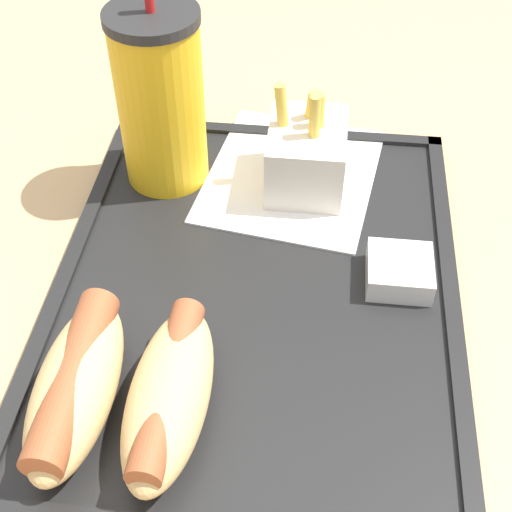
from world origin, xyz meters
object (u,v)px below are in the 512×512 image
at_px(hot_dog_far, 76,385).
at_px(hot_dog_near, 169,394).
at_px(soda_cup, 160,99).
at_px(sauce_cup_mayo, 400,271).
at_px(fries_carton, 303,155).

xyz_separation_m(hot_dog_far, hot_dog_near, (0.00, -0.06, -0.00)).
relative_size(soda_cup, sauce_cup_mayo, 3.85).
relative_size(fries_carton, sauce_cup_mayo, 1.94).
bearing_deg(hot_dog_near, sauce_cup_mayo, -47.58).
relative_size(soda_cup, fries_carton, 1.98).
bearing_deg(hot_dog_near, fries_carton, -15.55).
distance_m(hot_dog_far, sauce_cup_mayo, 0.24).
xyz_separation_m(hot_dog_near, sauce_cup_mayo, (0.13, -0.15, -0.01)).
xyz_separation_m(soda_cup, hot_dog_far, (-0.24, 0.01, -0.05)).
bearing_deg(soda_cup, hot_dog_far, 177.93).
relative_size(hot_dog_far, sauce_cup_mayo, 2.80).
height_order(hot_dog_far, hot_dog_near, same).
height_order(soda_cup, sauce_cup_mayo, soda_cup).
xyz_separation_m(soda_cup, hot_dog_near, (-0.24, -0.05, -0.05)).
relative_size(hot_dog_far, fries_carton, 1.44).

